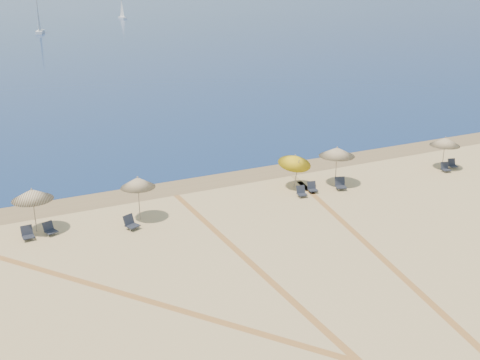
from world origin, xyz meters
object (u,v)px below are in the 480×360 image
object	(u,v)px
umbrella_5	(445,142)
sailboat_1	(39,22)
chair_3	(50,229)
sailboat_2	(122,12)
umbrella_2	(138,182)
chair_8	(445,168)
chair_4	(131,223)
chair_2	(27,234)
chair_7	(340,184)
umbrella_4	(337,152)
chair_6	(312,188)
chair_9	(452,164)
umbrella_1	(32,195)
chair_5	(301,192)
umbrella_3	(295,160)

from	to	relation	value
umbrella_5	sailboat_1	size ratio (longest dim) A/B	0.27
chair_3	sailboat_2	xyz separation A→B (m)	(46.04, 153.08, 1.73)
umbrella_2	chair_8	xyz separation A→B (m)	(20.84, -1.32, -1.86)
chair_4	umbrella_5	bearing A→B (deg)	-23.44
chair_2	chair_7	bearing A→B (deg)	-6.84
umbrella_4	chair_6	distance (m)	2.81
chair_6	sailboat_1	distance (m)	114.75
umbrella_5	umbrella_2	bearing A→B (deg)	177.96
chair_4	sailboat_1	size ratio (longest dim) A/B	0.11
umbrella_5	umbrella_4	bearing A→B (deg)	175.85
umbrella_4	chair_9	world-z (taller)	umbrella_4
chair_6	chair_7	world-z (taller)	chair_7
umbrella_1	chair_9	bearing A→B (deg)	-3.83
umbrella_5	umbrella_1	bearing A→B (deg)	176.54
sailboat_2	chair_5	bearing A→B (deg)	-106.43
chair_8	chair_9	distance (m)	1.06
chair_5	sailboat_1	bearing A→B (deg)	100.08
chair_9	chair_2	bearing A→B (deg)	-167.96
chair_2	sailboat_1	bearing A→B (deg)	78.11
chair_2	chair_9	distance (m)	27.62
umbrella_2	chair_6	xyz separation A→B (m)	(10.65, -0.62, -1.86)
umbrella_4	chair_4	xyz separation A→B (m)	(-13.48, -0.81, -1.83)
chair_2	chair_5	distance (m)	15.47
umbrella_2	chair_7	xyz separation A→B (m)	(12.49, -0.96, -1.81)
chair_8	chair_7	bearing A→B (deg)	-168.76
chair_3	chair_8	xyz separation A→B (m)	(25.51, -1.54, -0.01)
umbrella_2	umbrella_4	bearing A→B (deg)	-0.63
umbrella_2	chair_7	size ratio (longest dim) A/B	2.79
chair_3	chair_9	bearing A→B (deg)	-23.84
chair_6	sailboat_1	size ratio (longest dim) A/B	0.09
chair_2	chair_8	size ratio (longest dim) A/B	0.96
chair_5	chair_2	bearing A→B (deg)	-173.14
chair_8	chair_6	bearing A→B (deg)	-170.26
umbrella_5	chair_2	bearing A→B (deg)	178.14
chair_6	chair_9	bearing A→B (deg)	10.68
chair_5	sailboat_2	size ratio (longest dim) A/B	0.11
umbrella_5	chair_2	xyz separation A→B (m)	(-26.89, 0.87, -1.62)
chair_5	chair_7	bearing A→B (deg)	10.54
umbrella_2	umbrella_3	bearing A→B (deg)	2.85
chair_5	chair_8	world-z (taller)	chair_5
umbrella_2	chair_6	world-z (taller)	umbrella_2
umbrella_3	umbrella_4	bearing A→B (deg)	-13.66
chair_7	sailboat_1	distance (m)	115.10
chair_5	chair_8	distance (m)	11.17
umbrella_2	umbrella_3	world-z (taller)	umbrella_2
chair_2	chair_3	size ratio (longest dim) A/B	0.88
chair_4	chair_3	bearing A→B (deg)	139.35
umbrella_5	sailboat_1	bearing A→B (deg)	94.95
umbrella_1	sailboat_1	size ratio (longest dim) A/B	0.29
sailboat_1	umbrella_3	bearing A→B (deg)	-75.50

